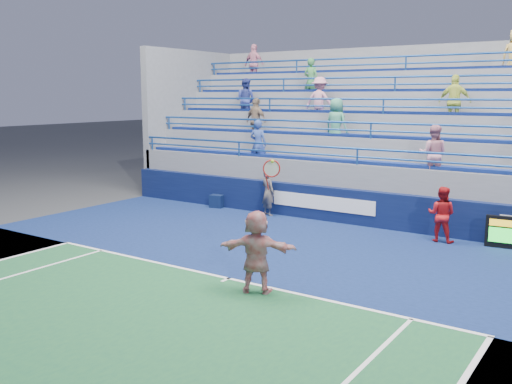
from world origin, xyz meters
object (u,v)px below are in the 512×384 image
Objects in this scene: judge_chair at (218,200)px; serve_speed_board at (511,233)px; line_judge at (268,192)px; ball_girl at (441,214)px; tennis_player at (257,252)px.

serve_speed_board is at bearing -1.00° from judge_chair.
line_judge reaches higher than serve_speed_board.
ball_girl reaches higher than judge_chair.
judge_chair is 2.30m from line_judge.
ball_girl is at bearing -171.61° from serve_speed_board.
judge_chair is at bearing 16.37° from line_judge.
judge_chair is (-9.78, 0.17, -0.17)m from serve_speed_board.
ball_girl is (5.80, -0.27, -0.01)m from line_judge.
line_judge is at bearing 120.98° from tennis_player.
serve_speed_board is 9.79m from judge_chair.
serve_speed_board is at bearing -159.55° from line_judge.
tennis_player is (-3.66, -6.46, 0.43)m from serve_speed_board.
serve_speed_board is 0.80× the size of line_judge.
line_judge is (2.24, -0.16, 0.52)m from judge_chair.
line_judge is 1.02× the size of ball_girl.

